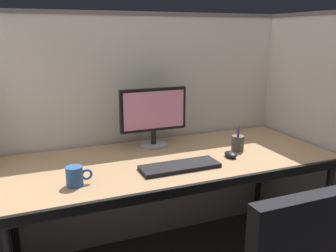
{
  "coord_description": "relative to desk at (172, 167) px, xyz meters",
  "views": [
    {
      "loc": [
        -0.76,
        -1.51,
        1.45
      ],
      "look_at": [
        0.0,
        0.35,
        0.92
      ],
      "focal_mm": 38.3,
      "sensor_mm": 36.0,
      "label": 1
    }
  ],
  "objects": [
    {
      "name": "computer_mouse",
      "position": [
        0.33,
        -0.11,
        0.07
      ],
      "size": [
        0.06,
        0.1,
        0.04
      ],
      "color": "black",
      "rests_on": "desk"
    },
    {
      "name": "cubicle_partition_right",
      "position": [
        0.99,
        -0.09,
        0.1
      ],
      "size": [
        0.06,
        1.41,
        1.57
      ],
      "color": "beige",
      "rests_on": "ground"
    },
    {
      "name": "keyboard_main",
      "position": [
        -0.02,
        -0.16,
        0.06
      ],
      "size": [
        0.43,
        0.15,
        0.02
      ],
      "primitive_type": "cube",
      "color": "black",
      "rests_on": "desk"
    },
    {
      "name": "pen_cup",
      "position": [
        0.43,
        -0.02,
        0.1
      ],
      "size": [
        0.08,
        0.08,
        0.16
      ],
      "color": "#4C4742",
      "rests_on": "desk"
    },
    {
      "name": "desk",
      "position": [
        0.0,
        0.0,
        0.0
      ],
      "size": [
        1.9,
        0.8,
        0.74
      ],
      "color": "#997551",
      "rests_on": "ground"
    },
    {
      "name": "monitor_center",
      "position": [
        -0.02,
        0.26,
        0.27
      ],
      "size": [
        0.43,
        0.17,
        0.37
      ],
      "color": "gray",
      "rests_on": "desk"
    },
    {
      "name": "coffee_mug",
      "position": [
        -0.57,
        -0.17,
        0.1
      ],
      "size": [
        0.13,
        0.08,
        0.09
      ],
      "color": "#264C8C",
      "rests_on": "desk"
    },
    {
      "name": "cubicle_partition_rear",
      "position": [
        0.0,
        0.46,
        0.1
      ],
      "size": [
        2.21,
        0.06,
        1.57
      ],
      "color": "beige",
      "rests_on": "ground"
    }
  ]
}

